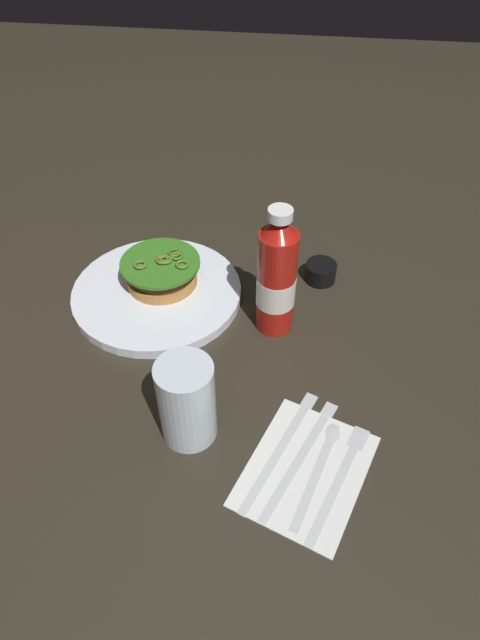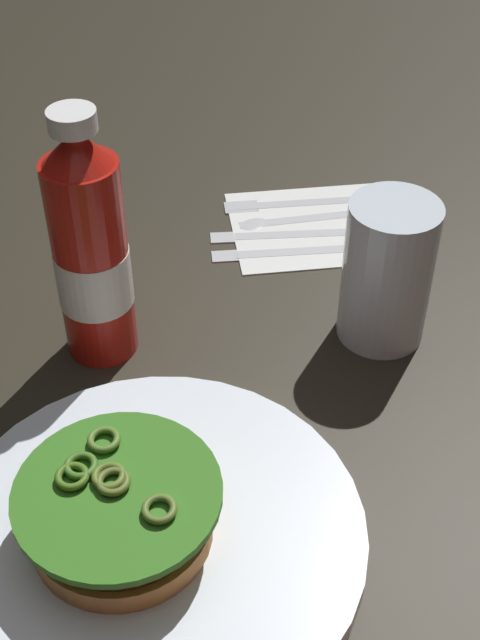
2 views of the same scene
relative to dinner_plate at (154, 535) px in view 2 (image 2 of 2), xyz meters
name	(u,v)px [view 2 (image 2 of 2)]	position (x,y,z in m)	size (l,w,h in m)	color
ground_plane	(185,458)	(-0.05, -0.06, -0.01)	(3.00, 3.00, 0.00)	#2B261C
dinner_plate	(154,535)	(0.00, 0.00, 0.00)	(0.29, 0.29, 0.02)	white
burger_sandwich	(120,511)	(0.02, -0.01, 0.03)	(0.14, 0.14, 0.05)	#BC7D3F
ketchup_bottle	(91,253)	(-0.04, -0.21, 0.09)	(0.06, 0.06, 0.23)	#B01910
water_glass	(387,273)	(-0.27, -0.11, 0.06)	(0.08, 0.08, 0.13)	silver
napkin	(322,225)	(-0.31, -0.28, -0.01)	(0.19, 0.15, 0.00)	silver
fork_utensil	(297,201)	(-0.31, -0.32, 0.00)	(0.18, 0.08, 0.00)	silver
spoon_utensil	(294,217)	(-0.29, -0.30, 0.00)	(0.17, 0.06, 0.00)	silver
butter_knife	(300,231)	(-0.28, -0.27, 0.00)	(0.20, 0.10, 0.00)	silver
steak_knife	(305,248)	(-0.27, -0.24, 0.00)	(0.20, 0.09, 0.00)	silver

